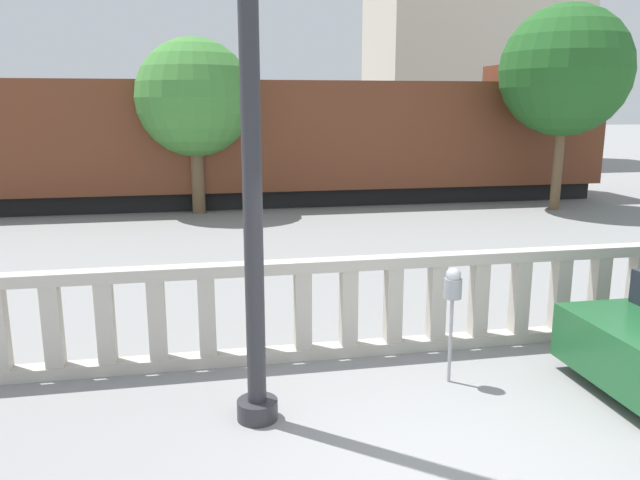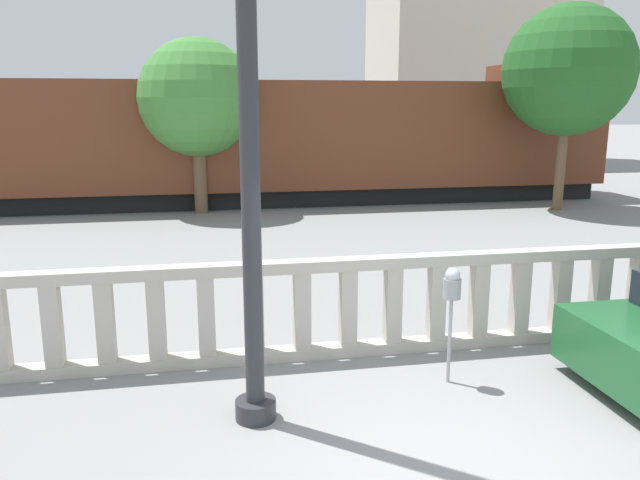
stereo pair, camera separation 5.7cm
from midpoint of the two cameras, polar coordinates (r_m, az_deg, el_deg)
ground_plane at (r=5.83m, az=12.35°, el=-20.30°), size 160.00×160.00×0.00m
balustrade at (r=7.91m, az=4.84°, el=-6.01°), size 15.67×0.24×1.26m
lamppost at (r=5.82m, az=-6.35°, el=15.15°), size 0.41×0.41×6.28m
parking_meter at (r=7.09m, az=12.19°, el=-4.49°), size 0.20×0.20×1.35m
train_near at (r=19.91m, az=-5.23°, el=9.06°), size 22.44×3.04×4.38m
building_block at (r=35.54m, az=14.14°, el=17.59°), size 10.42×6.20×13.12m
tree_left at (r=18.24m, az=-11.10°, el=12.61°), size 3.29×3.29×4.92m
tree_right at (r=19.80m, az=21.83°, el=14.16°), size 3.73×3.73×5.90m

